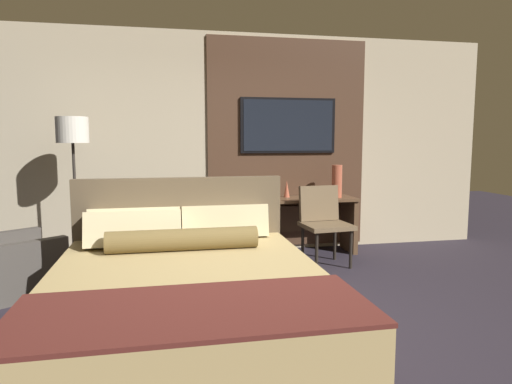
{
  "coord_description": "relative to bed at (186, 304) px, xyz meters",
  "views": [
    {
      "loc": [
        -0.76,
        -3.25,
        1.48
      ],
      "look_at": [
        0.11,
        1.02,
        0.96
      ],
      "focal_mm": 32.0,
      "sensor_mm": 36.0,
      "label": 1
    }
  ],
  "objects": [
    {
      "name": "book",
      "position": [
        0.92,
        2.46,
        0.38
      ],
      "size": [
        0.24,
        0.17,
        0.03
      ],
      "color": "navy",
      "rests_on": "desk"
    },
    {
      "name": "ground_plane",
      "position": [
        0.63,
        0.22,
        -0.35
      ],
      "size": [
        16.0,
        16.0,
        0.0
      ],
      "primitive_type": "plane",
      "color": "#28232D"
    },
    {
      "name": "bed",
      "position": [
        0.0,
        0.0,
        0.0
      ],
      "size": [
        1.82,
        2.27,
        1.13
      ],
      "color": "#33281E",
      "rests_on": "ground_plane"
    },
    {
      "name": "wall_back_tv_panel",
      "position": [
        0.73,
        2.82,
        1.05
      ],
      "size": [
        7.2,
        0.09,
        2.8
      ],
      "color": "#BCAD8E",
      "rests_on": "ground_plane"
    },
    {
      "name": "vase_tall",
      "position": [
        2.05,
        2.46,
        0.58
      ],
      "size": [
        0.13,
        0.13,
        0.42
      ],
      "color": "#B2563D",
      "rests_on": "desk"
    },
    {
      "name": "floor_lamp",
      "position": [
        -1.09,
        2.23,
        1.08
      ],
      "size": [
        0.34,
        0.34,
        1.71
      ],
      "color": "#282623",
      "rests_on": "ground_plane"
    },
    {
      "name": "vase_short",
      "position": [
        1.42,
        2.61,
        0.48
      ],
      "size": [
        0.08,
        0.08,
        0.21
      ],
      "color": "#B2563D",
      "rests_on": "desk"
    },
    {
      "name": "armchair_by_window",
      "position": [
        -1.55,
        1.58,
        -0.09
      ],
      "size": [
        0.99,
        1.0,
        0.78
      ],
      "rotation": [
        0.0,
        0.0,
        2.19
      ],
      "color": "#47423D",
      "rests_on": "ground_plane"
    },
    {
      "name": "desk_chair",
      "position": [
        1.7,
        1.99,
        0.2
      ],
      "size": [
        0.57,
        0.57,
        0.92
      ],
      "rotation": [
        0.0,
        0.0,
        0.09
      ],
      "color": "brown",
      "rests_on": "ground_plane"
    },
    {
      "name": "desk",
      "position": [
        1.47,
        2.54,
        0.13
      ],
      "size": [
        1.6,
        0.51,
        0.72
      ],
      "color": "brown",
      "rests_on": "ground_plane"
    },
    {
      "name": "tv",
      "position": [
        1.47,
        2.74,
        1.29
      ],
      "size": [
        1.26,
        0.04,
        0.71
      ],
      "color": "black"
    }
  ]
}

